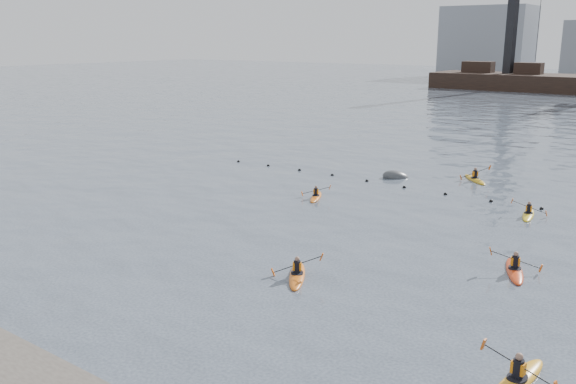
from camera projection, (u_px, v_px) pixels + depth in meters
name	position (u px, v px, depth m)	size (l,w,h in m)	color
ground	(190.00, 310.00, 22.94)	(400.00, 400.00, 0.00)	#333B4B
float_line	(426.00, 190.00, 40.83)	(33.24, 0.73, 0.24)	black
kayaker_0	(297.00, 275.00, 26.09)	(2.26, 3.11, 1.23)	orange
kayaker_1	(517.00, 380.00, 18.03)	(2.38, 3.57, 1.19)	orange
kayaker_2	(316.00, 196.00, 39.00)	(1.80, 2.80, 1.00)	orange
kayaker_3	(528.00, 214.00, 35.08)	(2.01, 3.03, 1.04)	yellow
kayaker_4	(515.00, 270.00, 26.64)	(2.16, 3.33, 1.17)	red
kayaker_5	(475.00, 179.00, 43.78)	(2.73, 2.88, 1.21)	gold
mooring_buoy	(396.00, 178.00, 44.67)	(2.05, 1.21, 1.02)	#383A3C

